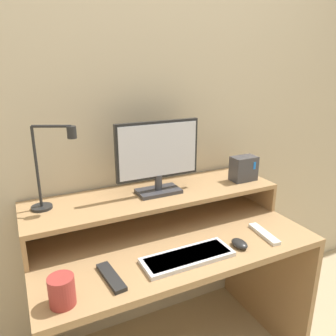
# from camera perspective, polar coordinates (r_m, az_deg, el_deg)

# --- Properties ---
(wall_back) EXTENTS (6.00, 0.05, 2.50)m
(wall_back) POSITION_cam_1_polar(r_m,az_deg,el_deg) (1.69, -5.26, 9.80)
(wall_back) COLOR beige
(wall_back) RESTS_ON ground_plane
(desk) EXTENTS (1.24, 0.67, 0.73)m
(desk) POSITION_cam_1_polar(r_m,az_deg,el_deg) (1.65, 0.35, -17.99)
(desk) COLOR #A87F51
(desk) RESTS_ON ground_plane
(monitor_shelf) EXTENTS (1.24, 0.35, 0.15)m
(monitor_shelf) POSITION_cam_1_polar(r_m,az_deg,el_deg) (1.61, -2.20, -5.08)
(monitor_shelf) COLOR #A87F51
(monitor_shelf) RESTS_ON desk
(monitor) EXTENTS (0.41, 0.12, 0.35)m
(monitor) POSITION_cam_1_polar(r_m,az_deg,el_deg) (1.54, -1.74, 2.15)
(monitor) COLOR #38383D
(monitor) RESTS_ON monitor_shelf
(desk_lamp) EXTENTS (0.21, 0.13, 0.37)m
(desk_lamp) POSITION_cam_1_polar(r_m,az_deg,el_deg) (1.46, -19.80, -0.32)
(desk_lamp) COLOR black
(desk_lamp) RESTS_ON monitor_shelf
(router_dock) EXTENTS (0.14, 0.08, 0.13)m
(router_dock) POSITION_cam_1_polar(r_m,az_deg,el_deg) (1.80, 13.03, -0.08)
(router_dock) COLOR #3D3D42
(router_dock) RESTS_ON monitor_shelf
(keyboard) EXTENTS (0.38, 0.14, 0.02)m
(keyboard) POSITION_cam_1_polar(r_m,az_deg,el_deg) (1.37, 3.46, -15.18)
(keyboard) COLOR silver
(keyboard) RESTS_ON desk
(mouse) EXTENTS (0.06, 0.09, 0.03)m
(mouse) POSITION_cam_1_polar(r_m,az_deg,el_deg) (1.48, 12.34, -12.74)
(mouse) COLOR black
(mouse) RESTS_ON desk
(remote_control) EXTENTS (0.07, 0.19, 0.02)m
(remote_control) POSITION_cam_1_polar(r_m,az_deg,el_deg) (1.28, -9.88, -18.19)
(remote_control) COLOR black
(remote_control) RESTS_ON desk
(remote_secondary) EXTENTS (0.06, 0.20, 0.02)m
(remote_secondary) POSITION_cam_1_polar(r_m,az_deg,el_deg) (1.60, 16.39, -10.94)
(remote_secondary) COLOR white
(remote_secondary) RESTS_ON desk
(mug) EXTENTS (0.09, 0.09, 0.10)m
(mug) POSITION_cam_1_polar(r_m,az_deg,el_deg) (1.19, -18.01, -19.68)
(mug) COLOR #9E332D
(mug) RESTS_ON desk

